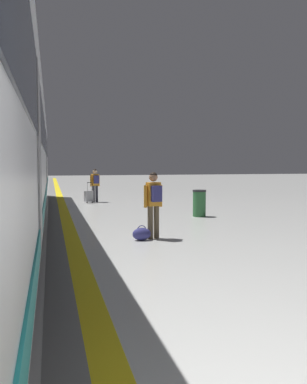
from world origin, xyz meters
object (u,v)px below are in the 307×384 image
passenger_near (154,199)px  passenger_mid (95,182)px  waste_bin (199,203)px  suitcase_mid (89,196)px  duffel_bag_near (142,234)px

passenger_near → passenger_mid: (-0.36, 9.52, -0.03)m
passenger_mid → waste_bin: (2.88, -5.98, -0.46)m
suitcase_mid → waste_bin: suitcase_mid is taller
suitcase_mid → waste_bin: size_ratio=1.04×
passenger_mid → waste_bin: passenger_mid is taller
suitcase_mid → passenger_near: bearing=-85.7°
duffel_bag_near → suitcase_mid: bearing=92.2°
passenger_near → duffel_bag_near: size_ratio=3.65×
duffel_bag_near → passenger_near: bearing=20.5°
passenger_mid → suitcase_mid: size_ratio=1.64×
waste_bin → suitcase_mid: bearing=119.3°
suitcase_mid → waste_bin: 6.56m
duffel_bag_near → waste_bin: waste_bin is taller
passenger_near → waste_bin: (2.52, 3.54, -0.49)m
suitcase_mid → passenger_mid: bearing=38.2°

